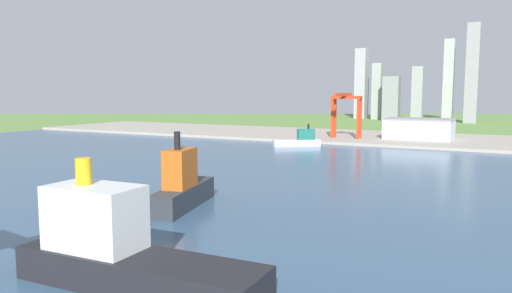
% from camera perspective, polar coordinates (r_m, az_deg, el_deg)
% --- Properties ---
extents(ground_plane, '(2400.00, 2400.00, 0.00)m').
position_cam_1_polar(ground_plane, '(293.61, 11.59, -2.59)').
color(ground_plane, '#648D41').
extents(water_bay, '(840.00, 360.00, 0.15)m').
position_cam_1_polar(water_bay, '(237.36, 7.53, -4.63)').
color(water_bay, '#385675').
rests_on(water_bay, ground).
extents(industrial_pier, '(840.00, 140.00, 2.50)m').
position_cam_1_polar(industrial_pier, '(477.64, 17.98, 0.81)').
color(industrial_pier, '#A79D90').
rests_on(industrial_pier, ground).
extents(container_barge, '(20.28, 45.55, 30.26)m').
position_cam_1_polar(container_barge, '(193.00, -8.56, -4.64)').
color(container_barge, '#2D3338').
rests_on(container_barge, water_bay).
extents(ferry_boat, '(35.68, 29.61, 18.44)m').
position_cam_1_polar(ferry_boat, '(408.70, 5.15, 0.77)').
color(ferry_boat, white).
rests_on(ferry_boat, water_bay).
extents(cargo_ship, '(62.55, 17.71, 29.50)m').
position_cam_1_polar(cargo_ship, '(120.23, -15.36, -11.67)').
color(cargo_ship, black).
rests_on(cargo_ship, water_bay).
extents(port_crane_red, '(26.70, 44.29, 41.59)m').
position_cam_1_polar(port_crane_red, '(456.22, 10.43, 4.73)').
color(port_crane_red, red).
rests_on(port_crane_red, industrial_pier).
extents(warehouse_main, '(59.24, 42.04, 18.42)m').
position_cam_1_polar(warehouse_main, '(471.63, 18.48, 2.01)').
color(warehouse_main, silver).
rests_on(warehouse_main, industrial_pier).
extents(distant_skyline, '(192.50, 73.08, 142.40)m').
position_cam_1_polar(distant_skyline, '(812.05, 16.77, 6.72)').
color(distant_skyline, '#A09FA9').
rests_on(distant_skyline, ground).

